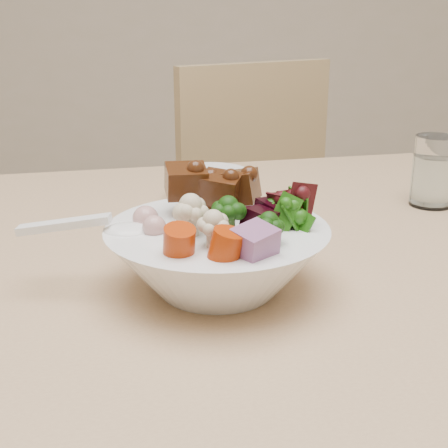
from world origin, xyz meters
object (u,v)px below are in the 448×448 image
object	(u,v)px
chair_far	(279,235)
food_bowl	(219,253)
water_glass	(433,174)
side_bowl	(210,185)

from	to	relation	value
chair_far	food_bowl	distance (m)	0.86
chair_far	water_glass	bearing A→B (deg)	-99.02
chair_far	food_bowl	size ratio (longest dim) A/B	3.80
chair_far	side_bowl	distance (m)	0.56
chair_far	side_bowl	size ratio (longest dim) A/B	7.01
food_bowl	chair_far	bearing A→B (deg)	77.54
side_bowl	chair_far	bearing A→B (deg)	68.74
water_glass	side_bowl	distance (m)	0.35
food_bowl	water_glass	xyz separation A→B (m)	(0.34, 0.28, 0.01)
food_bowl	side_bowl	distance (m)	0.34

